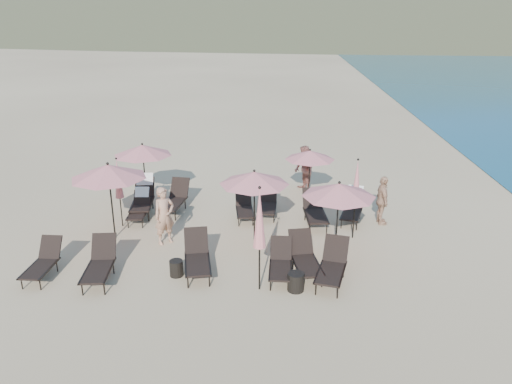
{
  "coord_description": "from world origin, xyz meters",
  "views": [
    {
      "loc": [
        0.91,
        -12.02,
        6.76
      ],
      "look_at": [
        0.12,
        3.5,
        1.1
      ],
      "focal_mm": 35.0,
      "sensor_mm": 36.0,
      "label": 1
    }
  ],
  "objects_px": {
    "lounger_10": "(268,203)",
    "lounger_12": "(315,210)",
    "lounger_2": "(197,256)",
    "lounger_11": "(353,206)",
    "lounger_9": "(244,207)",
    "lounger_6": "(140,206)",
    "umbrella_open_2": "(339,190)",
    "lounger_0": "(43,262)",
    "umbrella_closed_0": "(260,219)",
    "lounger_7": "(143,196)",
    "lounger_4": "(305,257)",
    "beachgoer_c": "(382,200)",
    "umbrella_closed_2": "(118,179)",
    "lounger_1": "(100,263)",
    "umbrella_open_0": "(108,171)",
    "umbrella_open_4": "(310,155)",
    "side_table_0": "(176,268)",
    "side_table_1": "(296,282)",
    "beachgoer_b": "(304,169)",
    "lounger_3": "(281,263)",
    "umbrella_closed_1": "(356,183)",
    "beachgoer_a": "(164,216)",
    "umbrella_open_1": "(254,178)",
    "lounger_8": "(175,198)"
  },
  "relations": [
    {
      "from": "lounger_12",
      "to": "umbrella_closed_0",
      "type": "relative_size",
      "value": 0.65
    },
    {
      "from": "lounger_1",
      "to": "beachgoer_c",
      "type": "distance_m",
      "value": 9.13
    },
    {
      "from": "umbrella_open_2",
      "to": "lounger_10",
      "type": "bearing_deg",
      "value": 125.16
    },
    {
      "from": "lounger_6",
      "to": "lounger_12",
      "type": "xyz_separation_m",
      "value": [
        5.97,
        -0.09,
        0.02
      ]
    },
    {
      "from": "umbrella_open_1",
      "to": "umbrella_closed_0",
      "type": "bearing_deg",
      "value": -84.42
    },
    {
      "from": "lounger_12",
      "to": "umbrella_open_4",
      "type": "bearing_deg",
      "value": 86.96
    },
    {
      "from": "lounger_8",
      "to": "umbrella_open_4",
      "type": "distance_m",
      "value": 5.16
    },
    {
      "from": "beachgoer_a",
      "to": "umbrella_open_2",
      "type": "bearing_deg",
      "value": -44.92
    },
    {
      "from": "lounger_10",
      "to": "lounger_12",
      "type": "xyz_separation_m",
      "value": [
        1.59,
        -0.69,
        0.06
      ]
    },
    {
      "from": "lounger_8",
      "to": "umbrella_closed_0",
      "type": "height_order",
      "value": "umbrella_closed_0"
    },
    {
      "from": "lounger_1",
      "to": "side_table_0",
      "type": "bearing_deg",
      "value": 1.58
    },
    {
      "from": "umbrella_open_0",
      "to": "umbrella_closed_2",
      "type": "bearing_deg",
      "value": 92.19
    },
    {
      "from": "lounger_12",
      "to": "beachgoer_c",
      "type": "relative_size",
      "value": 1.1
    },
    {
      "from": "lounger_7",
      "to": "lounger_0",
      "type": "bearing_deg",
      "value": -114.12
    },
    {
      "from": "lounger_0",
      "to": "lounger_12",
      "type": "relative_size",
      "value": 0.86
    },
    {
      "from": "lounger_3",
      "to": "side_table_1",
      "type": "relative_size",
      "value": 3.24
    },
    {
      "from": "lounger_6",
      "to": "umbrella_open_2",
      "type": "height_order",
      "value": "umbrella_open_2"
    },
    {
      "from": "lounger_10",
      "to": "side_table_0",
      "type": "xyz_separation_m",
      "value": [
        -2.35,
        -4.45,
        -0.19
      ]
    },
    {
      "from": "beachgoer_b",
      "to": "beachgoer_c",
      "type": "height_order",
      "value": "beachgoer_b"
    },
    {
      "from": "umbrella_open_2",
      "to": "umbrella_closed_1",
      "type": "height_order",
      "value": "umbrella_closed_1"
    },
    {
      "from": "lounger_1",
      "to": "umbrella_open_0",
      "type": "bearing_deg",
      "value": 93.94
    },
    {
      "from": "lounger_2",
      "to": "beachgoer_c",
      "type": "distance_m",
      "value": 6.69
    },
    {
      "from": "umbrella_closed_0",
      "to": "umbrella_closed_1",
      "type": "relative_size",
      "value": 1.08
    },
    {
      "from": "lounger_4",
      "to": "umbrella_open_2",
      "type": "relative_size",
      "value": 0.8
    },
    {
      "from": "beachgoer_a",
      "to": "beachgoer_c",
      "type": "distance_m",
      "value": 7.14
    },
    {
      "from": "side_table_1",
      "to": "beachgoer_b",
      "type": "bearing_deg",
      "value": 86.25
    },
    {
      "from": "lounger_9",
      "to": "lounger_10",
      "type": "xyz_separation_m",
      "value": [
        0.8,
        0.35,
        0.01
      ]
    },
    {
      "from": "lounger_10",
      "to": "umbrella_open_0",
      "type": "bearing_deg",
      "value": -154.18
    },
    {
      "from": "lounger_2",
      "to": "umbrella_open_0",
      "type": "height_order",
      "value": "umbrella_open_0"
    },
    {
      "from": "umbrella_open_0",
      "to": "side_table_0",
      "type": "bearing_deg",
      "value": -43.45
    },
    {
      "from": "lounger_7",
      "to": "lounger_4",
      "type": "bearing_deg",
      "value": -44.16
    },
    {
      "from": "lounger_2",
      "to": "lounger_10",
      "type": "bearing_deg",
      "value": 55.64
    },
    {
      "from": "beachgoer_a",
      "to": "umbrella_closed_0",
      "type": "bearing_deg",
      "value": -80.1
    },
    {
      "from": "lounger_9",
      "to": "umbrella_closed_2",
      "type": "height_order",
      "value": "umbrella_closed_2"
    },
    {
      "from": "lounger_1",
      "to": "umbrella_open_1",
      "type": "bearing_deg",
      "value": 27.83
    },
    {
      "from": "lounger_3",
      "to": "umbrella_closed_1",
      "type": "distance_m",
      "value": 3.7
    },
    {
      "from": "lounger_11",
      "to": "lounger_10",
      "type": "bearing_deg",
      "value": -171.54
    },
    {
      "from": "umbrella_closed_0",
      "to": "umbrella_closed_2",
      "type": "xyz_separation_m",
      "value": [
        -4.74,
        3.78,
        -0.31
      ]
    },
    {
      "from": "umbrella_open_2",
      "to": "beachgoer_c",
      "type": "relative_size",
      "value": 1.37
    },
    {
      "from": "lounger_6",
      "to": "beachgoer_c",
      "type": "bearing_deg",
      "value": -3.09
    },
    {
      "from": "lounger_9",
      "to": "beachgoer_c",
      "type": "xyz_separation_m",
      "value": [
        4.62,
        -0.26,
        0.43
      ]
    },
    {
      "from": "lounger_6",
      "to": "lounger_9",
      "type": "relative_size",
      "value": 1.01
    },
    {
      "from": "umbrella_closed_1",
      "to": "beachgoer_a",
      "type": "bearing_deg",
      "value": -173.55
    },
    {
      "from": "umbrella_open_4",
      "to": "umbrella_closed_1",
      "type": "height_order",
      "value": "umbrella_closed_1"
    },
    {
      "from": "lounger_0",
      "to": "umbrella_closed_0",
      "type": "xyz_separation_m",
      "value": [
        5.84,
        -0.41,
        1.54
      ]
    },
    {
      "from": "lounger_2",
      "to": "side_table_1",
      "type": "height_order",
      "value": "lounger_2"
    },
    {
      "from": "lounger_0",
      "to": "umbrella_closed_2",
      "type": "height_order",
      "value": "umbrella_closed_2"
    },
    {
      "from": "lounger_0",
      "to": "umbrella_open_4",
      "type": "height_order",
      "value": "umbrella_open_4"
    },
    {
      "from": "umbrella_open_0",
      "to": "lounger_9",
      "type": "bearing_deg",
      "value": 24.31
    },
    {
      "from": "lounger_10",
      "to": "umbrella_closed_0",
      "type": "bearing_deg",
      "value": -89.2
    }
  ]
}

